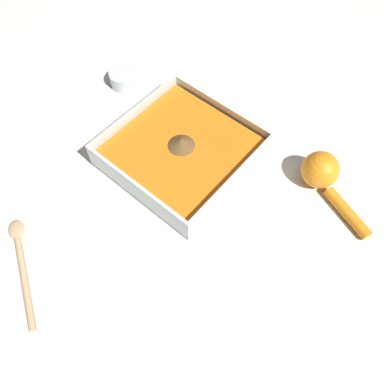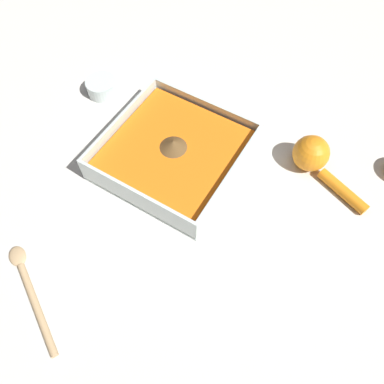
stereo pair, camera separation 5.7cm
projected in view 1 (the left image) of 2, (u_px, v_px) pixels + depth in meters
name	position (u px, v px, depth m)	size (l,w,h in m)	color
ground_plane	(186.00, 145.00, 0.78)	(4.00, 4.00, 0.00)	beige
square_dish	(182.00, 152.00, 0.74)	(0.26, 0.26, 0.07)	silver
spice_bowl	(125.00, 78.00, 0.86)	(0.07, 0.07, 0.03)	silver
lemon_squeezer	(323.00, 175.00, 0.70)	(0.17, 0.10, 0.07)	orange
wooden_spoon	(22.00, 264.00, 0.64)	(0.19, 0.12, 0.01)	tan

